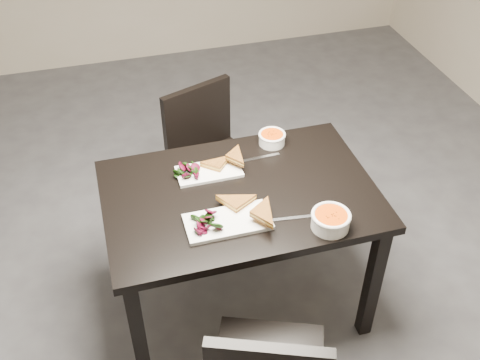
# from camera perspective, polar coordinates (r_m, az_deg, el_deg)

# --- Properties ---
(ground) EXTENTS (5.00, 5.00, 0.00)m
(ground) POSITION_cam_1_polar(r_m,az_deg,el_deg) (3.26, -4.64, -7.99)
(ground) COLOR #47474C
(ground) RESTS_ON ground
(table) EXTENTS (1.20, 0.80, 0.75)m
(table) POSITION_cam_1_polar(r_m,az_deg,el_deg) (2.59, -0.00, -2.88)
(table) COLOR black
(table) RESTS_ON ground
(chair_far) EXTENTS (0.54, 0.54, 0.85)m
(chair_far) POSITION_cam_1_polar(r_m,az_deg,el_deg) (3.20, -3.03, 2.77)
(chair_far) COLOR black
(chair_far) RESTS_ON ground
(plate_near) EXTENTS (0.35, 0.18, 0.02)m
(plate_near) POSITION_cam_1_polar(r_m,az_deg,el_deg) (2.37, -1.23, -4.19)
(plate_near) COLOR white
(plate_near) RESTS_ON table
(sandwich_near) EXTENTS (0.22, 0.20, 0.06)m
(sandwich_near) POSITION_cam_1_polar(r_m,az_deg,el_deg) (2.37, 0.19, -3.00)
(sandwich_near) COLOR #AA6823
(sandwich_near) RESTS_ON plate_near
(salad_near) EXTENTS (0.11, 0.10, 0.05)m
(salad_near) POSITION_cam_1_polar(r_m,az_deg,el_deg) (2.33, -3.62, -4.06)
(salad_near) COLOR black
(salad_near) RESTS_ON plate_near
(soup_bowl_near) EXTENTS (0.16, 0.16, 0.07)m
(soup_bowl_near) POSITION_cam_1_polar(r_m,az_deg,el_deg) (2.36, 9.01, -3.90)
(soup_bowl_near) COLOR white
(soup_bowl_near) RESTS_ON table
(cutlery_near) EXTENTS (0.18, 0.04, 0.00)m
(cutlery_near) POSITION_cam_1_polar(r_m,az_deg,el_deg) (2.41, 5.26, -3.79)
(cutlery_near) COLOR silver
(cutlery_near) RESTS_ON table
(plate_far) EXTENTS (0.30, 0.15, 0.01)m
(plate_far) POSITION_cam_1_polar(r_m,az_deg,el_deg) (2.63, -3.10, 0.83)
(plate_far) COLOR white
(plate_far) RESTS_ON table
(sandwich_far) EXTENTS (0.18, 0.18, 0.05)m
(sandwich_far) POSITION_cam_1_polar(r_m,az_deg,el_deg) (2.61, -1.66, 1.42)
(sandwich_far) COLOR #AA6823
(sandwich_far) RESTS_ON plate_far
(salad_far) EXTENTS (0.09, 0.08, 0.04)m
(salad_far) POSITION_cam_1_polar(r_m,az_deg,el_deg) (2.59, -5.27, 0.93)
(salad_far) COLOR black
(salad_far) RESTS_ON plate_far
(soup_bowl_far) EXTENTS (0.13, 0.13, 0.06)m
(soup_bowl_far) POSITION_cam_1_polar(r_m,az_deg,el_deg) (2.80, 3.20, 4.22)
(soup_bowl_far) COLOR white
(soup_bowl_far) RESTS_ON table
(cutlery_far) EXTENTS (0.18, 0.02, 0.00)m
(cutlery_far) POSITION_cam_1_polar(r_m,az_deg,el_deg) (2.72, 2.15, 2.27)
(cutlery_far) COLOR silver
(cutlery_far) RESTS_ON table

